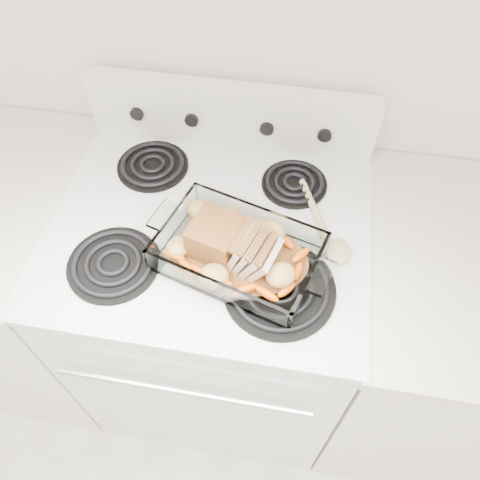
% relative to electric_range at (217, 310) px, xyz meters
% --- Properties ---
extents(electric_range, '(0.78, 0.70, 1.12)m').
position_rel_electric_range_xyz_m(electric_range, '(0.00, 0.00, 0.00)').
color(electric_range, silver).
rests_on(electric_range, ground).
extents(counter_left, '(0.58, 0.68, 0.93)m').
position_rel_electric_range_xyz_m(counter_left, '(-0.67, -0.00, -0.02)').
color(counter_left, silver).
rests_on(counter_left, ground).
extents(counter_right, '(0.58, 0.68, 0.93)m').
position_rel_electric_range_xyz_m(counter_right, '(0.66, -0.00, -0.02)').
color(counter_right, silver).
rests_on(counter_right, ground).
extents(baking_dish, '(0.35, 0.23, 0.07)m').
position_rel_electric_range_xyz_m(baking_dish, '(0.09, -0.10, 0.48)').
color(baking_dish, silver).
rests_on(baking_dish, electric_range).
extents(pork_roast, '(0.20, 0.11, 0.09)m').
position_rel_electric_range_xyz_m(pork_roast, '(0.06, -0.10, 0.51)').
color(pork_roast, brown).
rests_on(pork_roast, baking_dish).
extents(roast_vegetables, '(0.36, 0.19, 0.04)m').
position_rel_electric_range_xyz_m(roast_vegetables, '(0.08, -0.07, 0.49)').
color(roast_vegetables, '#DC4903').
rests_on(roast_vegetables, baking_dish).
extents(wooden_spoon, '(0.14, 0.25, 0.02)m').
position_rel_electric_range_xyz_m(wooden_spoon, '(0.29, 0.01, 0.46)').
color(wooden_spoon, tan).
rests_on(wooden_spoon, electric_range).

